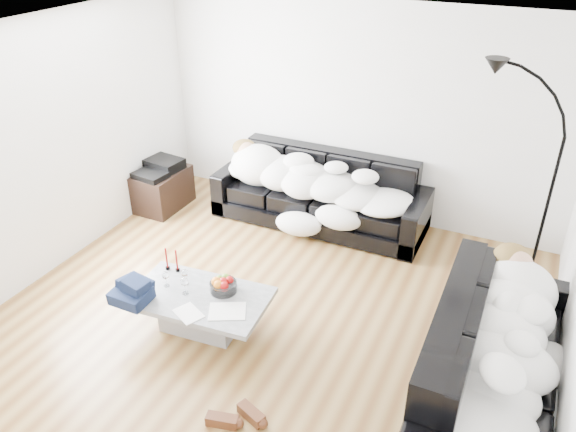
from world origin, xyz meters
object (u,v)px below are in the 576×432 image
at_px(coffee_table, 201,311).
at_px(stereo, 160,167).
at_px(candle_right, 177,261).
at_px(sofa_back, 320,192).
at_px(av_cabinet, 163,189).
at_px(sleeper_back, 319,177).
at_px(wine_glass_c, 185,286).
at_px(shoes, 236,417).
at_px(fruit_bowl, 223,284).
at_px(floor_lamp, 549,200).
at_px(wine_glass_b, 166,279).
at_px(candle_left, 167,259).
at_px(sofa_right, 497,363).
at_px(sleeper_right, 502,343).
at_px(wine_glass_a, 185,277).

relative_size(coffee_table, stereo, 2.85).
bearing_deg(candle_right, sofa_back, 72.62).
bearing_deg(candle_right, av_cabinet, 130.52).
bearing_deg(sleeper_back, wine_glass_c, -99.34).
distance_m(coffee_table, shoes, 1.19).
bearing_deg(fruit_bowl, stereo, 139.02).
xyz_separation_m(sleeper_back, wine_glass_c, (-0.37, -2.28, -0.19)).
height_order(fruit_bowl, shoes, fruit_bowl).
bearing_deg(floor_lamp, wine_glass_c, -142.28).
bearing_deg(wine_glass_c, fruit_bowl, 31.10).
height_order(wine_glass_b, stereo, stereo).
bearing_deg(candle_left, shoes, -38.01).
bearing_deg(floor_lamp, wine_glass_b, -144.57).
bearing_deg(sofa_right, wine_glass_b, 92.96).
relative_size(sleeper_right, stereo, 4.42).
relative_size(sofa_back, sofa_right, 1.14).
distance_m(wine_glass_a, wine_glass_b, 0.18).
distance_m(sofa_back, sofa_right, 3.17).
distance_m(sleeper_back, stereo, 2.04).
xyz_separation_m(sofa_back, wine_glass_b, (-0.60, -2.31, 0.02)).
bearing_deg(sofa_right, floor_lamp, -4.55).
height_order(coffee_table, stereo, stereo).
height_order(candle_left, floor_lamp, floor_lamp).
bearing_deg(av_cabinet, fruit_bowl, -40.18).
bearing_deg(shoes, coffee_table, 133.41).
height_order(fruit_bowl, floor_lamp, floor_lamp).
distance_m(coffee_table, floor_lamp, 3.46).
distance_m(sofa_back, candle_right, 2.16).
relative_size(wine_glass_c, floor_lamp, 0.08).
bearing_deg(fruit_bowl, sleeper_back, 87.93).
distance_m(coffee_table, wine_glass_a, 0.35).
distance_m(sofa_right, coffee_table, 2.58).
bearing_deg(sleeper_back, floor_lamp, -6.06).
distance_m(sofa_back, wine_glass_c, 2.36).
xyz_separation_m(sofa_right, shoes, (-1.73, -0.97, -0.41)).
xyz_separation_m(sleeper_back, coffee_table, (-0.24, -2.25, -0.46)).
xyz_separation_m(sofa_right, fruit_bowl, (-2.40, 0.01, -0.02)).
bearing_deg(floor_lamp, coffee_table, -141.37).
bearing_deg(wine_glass_b, sofa_back, 75.50).
height_order(av_cabinet, floor_lamp, floor_lamp).
distance_m(wine_glass_a, floor_lamp, 3.53).
bearing_deg(sofa_back, fruit_bowl, -92.02).
bearing_deg(coffee_table, wine_glass_a, 155.97).
relative_size(wine_glass_b, wine_glass_c, 0.92).
bearing_deg(candle_left, coffee_table, -23.76).
xyz_separation_m(fruit_bowl, candle_left, (-0.68, 0.07, 0.04)).
xyz_separation_m(sofa_right, candle_left, (-3.07, 0.08, 0.02)).
relative_size(wine_glass_b, floor_lamp, 0.08).
relative_size(wine_glass_c, shoes, 0.39).
xyz_separation_m(sofa_back, shoes, (0.60, -3.13, -0.37)).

